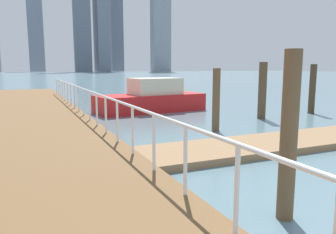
% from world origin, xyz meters
% --- Properties ---
extents(ground_plane, '(300.00, 300.00, 0.00)m').
position_xyz_m(ground_plane, '(0.00, 20.00, 0.00)').
color(ground_plane, slate).
extents(boardwalk_railing, '(0.06, 29.32, 1.08)m').
position_xyz_m(boardwalk_railing, '(-3.15, 9.18, 1.21)').
color(boardwalk_railing, white).
rests_on(boardwalk_railing, boardwalk).
extents(dock_piling_0, '(0.25, 0.25, 2.55)m').
position_xyz_m(dock_piling_0, '(-1.73, 2.89, 1.27)').
color(dock_piling_0, brown).
rests_on(dock_piling_0, ground_plane).
extents(dock_piling_1, '(0.36, 0.36, 2.52)m').
position_xyz_m(dock_piling_1, '(4.43, 10.86, 1.26)').
color(dock_piling_1, brown).
rests_on(dock_piling_1, ground_plane).
extents(dock_piling_2, '(0.27, 0.27, 2.26)m').
position_xyz_m(dock_piling_2, '(1.00, 9.22, 1.13)').
color(dock_piling_2, brown).
rests_on(dock_piling_2, ground_plane).
extents(dock_piling_5, '(0.31, 0.31, 2.44)m').
position_xyz_m(dock_piling_5, '(7.85, 11.22, 1.22)').
color(dock_piling_5, '#473826').
rests_on(dock_piling_5, ground_plane).
extents(moored_boat_2, '(5.89, 2.80, 1.73)m').
position_xyz_m(moored_boat_2, '(0.80, 15.18, 0.66)').
color(moored_boat_2, red).
rests_on(moored_boat_2, ground_plane).
extents(skyline_tower_2, '(8.25, 11.66, 40.18)m').
position_xyz_m(skyline_tower_2, '(2.06, 185.82, 20.09)').
color(skyline_tower_2, gray).
rests_on(skyline_tower_2, ground_plane).
extents(skyline_tower_4, '(6.99, 9.16, 47.98)m').
position_xyz_m(skyline_tower_4, '(33.54, 173.64, 23.99)').
color(skyline_tower_4, slate).
rests_on(skyline_tower_4, ground_plane).
extents(skyline_tower_6, '(10.40, 8.85, 76.66)m').
position_xyz_m(skyline_tower_6, '(65.64, 170.02, 38.33)').
color(skyline_tower_6, '#8C939E').
rests_on(skyline_tower_6, ground_plane).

